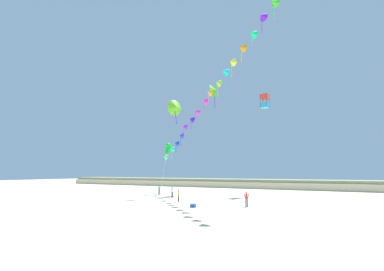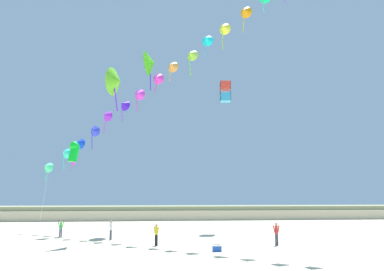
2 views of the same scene
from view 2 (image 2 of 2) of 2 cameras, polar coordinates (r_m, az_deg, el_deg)
The scene contains 12 objects.
ground_plane at distance 22.66m, azimuth 2.37°, elevation -17.79°, with size 240.00×240.00×0.00m, color beige.
dune_ridge at distance 65.76m, azimuth -3.70°, elevation -10.73°, with size 120.00×9.44×2.07m.
person_near_left at distance 35.53m, azimuth -11.32°, elevation -12.69°, with size 0.31×0.55×1.64m.
person_near_right at distance 32.00m, azimuth 11.77°, elevation -13.12°, with size 0.59×0.24×1.69m.
person_mid_center at distance 31.10m, azimuth -5.04°, elevation -13.49°, with size 0.44×0.47×1.61m.
person_far_left at distance 39.52m, azimuth -17.94°, elevation -12.12°, with size 0.52×0.20×1.50m.
kite_banner_string at distance 39.76m, azimuth -2.74°, elevation 9.54°, with size 26.91×15.29×25.57m.
large_kite_low_lead at distance 47.91m, azimuth 4.70°, elevation 6.14°, with size 1.37×1.37×2.37m.
large_kite_mid_trail at distance 46.89m, azimuth -5.84°, elevation 10.08°, with size 2.03×2.99×4.66m.
large_kite_high_solo at distance 41.17m, azimuth -16.25°, elevation -2.34°, with size 1.36×1.40×2.44m.
large_kite_outer_drift at distance 37.55m, azimuth -10.59°, elevation 7.47°, with size 1.88×2.70×4.00m.
beach_cooler at distance 28.10m, azimuth 3.52°, elevation -15.52°, with size 0.58×0.41×0.46m.
Camera 2 is at (-3.48, -22.08, 3.69)m, focal length 38.00 mm.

